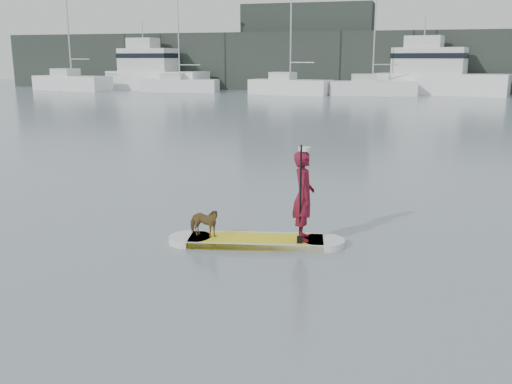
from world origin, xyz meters
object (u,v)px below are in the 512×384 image
(dog, at_px, (204,222))
(sailboat_c, at_px, (289,86))
(motor_yacht_a, at_px, (436,73))
(motor_yacht_b, at_px, (153,71))
(paddleboard, at_px, (256,241))
(sailboat_b, at_px, (179,84))
(sailboat_d, at_px, (371,86))
(paddler, at_px, (303,196))
(sailboat_a, at_px, (72,82))

(dog, distance_m, sailboat_c, 44.31)
(motor_yacht_a, distance_m, motor_yacht_b, 29.07)
(paddleboard, xyz_separation_m, dog, (-0.96, -0.20, 0.34))
(sailboat_b, bearing_deg, motor_yacht_a, 0.10)
(motor_yacht_b, bearing_deg, sailboat_d, -0.12)
(dog, bearing_deg, sailboat_b, 32.10)
(paddler, relative_size, motor_yacht_a, 0.13)
(sailboat_b, relative_size, motor_yacht_a, 0.92)
(sailboat_d, xyz_separation_m, motor_yacht_a, (5.58, 3.23, 1.18))
(dog, bearing_deg, sailboat_a, 44.07)
(paddleboard, distance_m, sailboat_d, 44.10)
(paddler, distance_m, sailboat_b, 49.23)
(paddler, height_order, motor_yacht_b, motor_yacht_b)
(paddler, distance_m, sailboat_d, 43.96)
(sailboat_a, relative_size, motor_yacht_a, 1.04)
(sailboat_b, relative_size, motor_yacht_b, 1.01)
(dog, relative_size, sailboat_b, 0.06)
(dog, bearing_deg, paddler, -70.50)
(sailboat_d, bearing_deg, sailboat_b, 168.47)
(dog, distance_m, sailboat_a, 54.51)
(sailboat_c, relative_size, motor_yacht_b, 0.98)
(paddleboard, relative_size, motor_yacht_b, 0.29)
(sailboat_d, bearing_deg, paddler, -97.35)
(motor_yacht_a, bearing_deg, paddleboard, -82.61)
(sailboat_d, bearing_deg, dog, -99.72)
(sailboat_b, relative_size, sailboat_c, 1.04)
(paddler, bearing_deg, paddleboard, 85.96)
(paddleboard, distance_m, paddler, 1.24)
(paddler, bearing_deg, sailboat_a, 22.27)
(paddleboard, height_order, sailboat_a, sailboat_a)
(sailboat_d, bearing_deg, sailboat_c, 174.86)
(paddleboard, distance_m, motor_yacht_b, 53.64)
(paddleboard, xyz_separation_m, sailboat_b, (-20.95, 44.31, 0.73))
(dog, height_order, sailboat_a, sailboat_a)
(dog, bearing_deg, motor_yacht_a, 2.18)
(paddler, bearing_deg, dog, 85.96)
(motor_yacht_b, bearing_deg, dog, -55.20)
(motor_yacht_a, bearing_deg, sailboat_b, -161.15)
(sailboat_b, height_order, motor_yacht_a, sailboat_b)
(sailboat_b, distance_m, motor_yacht_b, 5.38)
(sailboat_c, height_order, motor_yacht_a, sailboat_c)
(paddler, bearing_deg, motor_yacht_a, -19.21)
(dog, distance_m, motor_yacht_a, 47.75)
(paddleboard, relative_size, dog, 4.93)
(dog, height_order, motor_yacht_b, motor_yacht_b)
(dog, relative_size, motor_yacht_b, 0.06)
(sailboat_c, bearing_deg, motor_yacht_b, 177.55)
(paddler, bearing_deg, sailboat_b, 10.66)
(sailboat_a, bearing_deg, paddleboard, -41.22)
(paddleboard, height_order, paddler, paddler)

